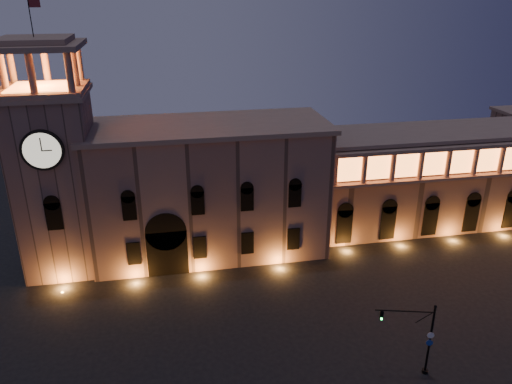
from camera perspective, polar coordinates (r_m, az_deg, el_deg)
ground at (r=51.88m, az=-0.03°, el=-17.74°), size 160.00×160.00×0.00m
government_building at (r=65.89m, az=-5.41°, el=0.33°), size 30.80×12.80×17.60m
clock_tower at (r=64.78m, az=-21.88°, el=1.89°), size 9.80×9.80×32.40m
colonnade_wing at (r=78.67m, az=19.98°, el=1.65°), size 40.60×11.50×14.50m
traffic_light at (r=49.45m, az=18.23°, el=-15.53°), size 5.35×1.69×7.55m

